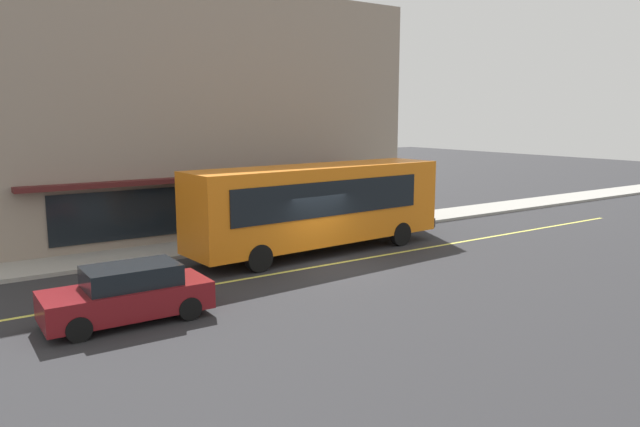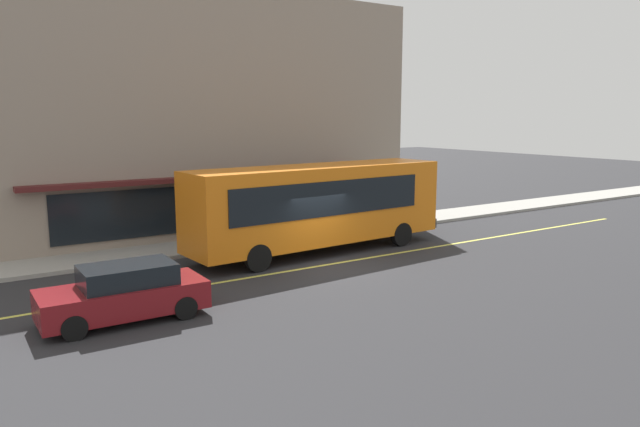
# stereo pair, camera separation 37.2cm
# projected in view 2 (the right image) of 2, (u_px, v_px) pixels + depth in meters

# --- Properties ---
(ground) EXTENTS (120.00, 120.00, 0.00)m
(ground) POSITION_uv_depth(u_px,v_px,m) (327.00, 265.00, 21.93)
(ground) COLOR #28282B
(sidewalk) EXTENTS (80.00, 2.55, 0.15)m
(sidewalk) POSITION_uv_depth(u_px,v_px,m) (262.00, 239.00, 26.20)
(sidewalk) COLOR #9E9B93
(sidewalk) RESTS_ON ground
(lane_centre_stripe) EXTENTS (36.00, 0.16, 0.01)m
(lane_centre_stripe) POSITION_uv_depth(u_px,v_px,m) (327.00, 265.00, 21.93)
(lane_centre_stripe) COLOR #D8D14C
(lane_centre_stripe) RESTS_ON ground
(storefront_building) EXTENTS (21.83, 8.62, 10.96)m
(storefront_building) POSITION_uv_depth(u_px,v_px,m) (174.00, 115.00, 28.65)
(storefront_building) COLOR gray
(storefront_building) RESTS_ON ground
(bus) EXTENTS (11.26, 3.17, 3.50)m
(bus) POSITION_uv_depth(u_px,v_px,m) (319.00, 204.00, 23.66)
(bus) COLOR orange
(bus) RESTS_ON ground
(traffic_light) EXTENTS (0.30, 0.52, 3.20)m
(traffic_light) POSITION_uv_depth(u_px,v_px,m) (327.00, 180.00, 27.06)
(traffic_light) COLOR #2D2D33
(traffic_light) RESTS_ON sidewalk
(car_maroon) EXTENTS (4.32, 1.89, 1.52)m
(car_maroon) POSITION_uv_depth(u_px,v_px,m) (124.00, 293.00, 15.91)
(car_maroon) COLOR maroon
(car_maroon) RESTS_ON ground
(pedestrian_by_curb) EXTENTS (0.34, 0.34, 1.63)m
(pedestrian_by_curb) POSITION_uv_depth(u_px,v_px,m) (332.00, 206.00, 28.67)
(pedestrian_by_curb) COLOR black
(pedestrian_by_curb) RESTS_ON sidewalk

